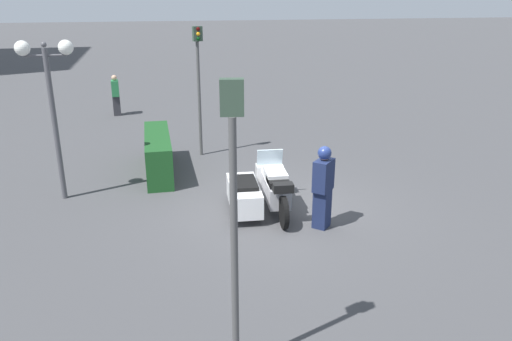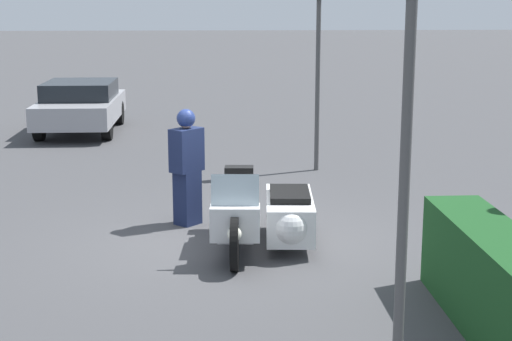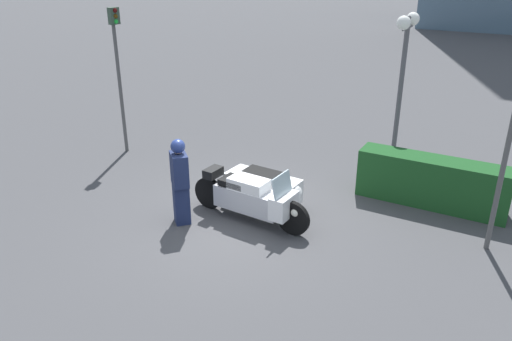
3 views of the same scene
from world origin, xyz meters
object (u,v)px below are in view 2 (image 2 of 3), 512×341
Objects in this scene: police_motorcycle at (265,213)px; traffic_light_near at (406,114)px; parked_car_background at (81,105)px; traffic_light_far at (318,47)px; officer_rider at (187,164)px; hedge_bush_curbside at (494,283)px.

traffic_light_near reaches higher than police_motorcycle.
traffic_light_far is at bearing -132.54° from parked_car_background.
hedge_bush_curbside is at bearing -9.51° from officer_rider.
officer_rider is (-1.17, -1.08, 0.45)m from police_motorcycle.
police_motorcycle reaches higher than hedge_bush_curbside.
officer_rider reaches higher than police_motorcycle.
traffic_light_near is 1.00× the size of traffic_light_far.
police_motorcycle is 3.62m from hedge_bush_curbside.
traffic_light_near is at bearing -45.67° from hedge_bush_curbside.
hedge_bush_curbside is 0.82× the size of traffic_light_near.
traffic_light_far is (-4.87, 1.35, 1.95)m from police_motorcycle.
hedge_bush_curbside is 2.62m from traffic_light_near.
traffic_light_near is (4.20, 0.83, 1.94)m from police_motorcycle.
officer_rider is at bearing -142.17° from hedge_bush_curbside.
police_motorcycle is at bearing -1.08° from traffic_light_near.
traffic_light_far is (-3.70, 2.43, 1.51)m from officer_rider.
traffic_light_near is at bearing -160.85° from parked_car_background.
officer_rider is at bearing 7.35° from traffic_light_near.
officer_rider reaches higher than parked_car_background.
traffic_light_far reaches higher than parked_car_background.
hedge_bush_curbside is 8.08m from traffic_light_far.
traffic_light_far is at bearing -15.51° from traffic_light_near.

